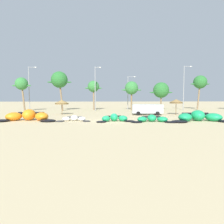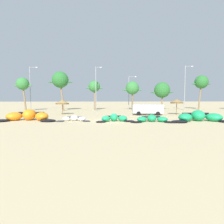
{
  "view_description": "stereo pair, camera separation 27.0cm",
  "coord_description": "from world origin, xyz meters",
  "px_view_note": "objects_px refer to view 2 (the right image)",
  "views": [
    {
      "loc": [
        -0.86,
        -24.86,
        2.98
      ],
      "look_at": [
        0.41,
        2.0,
        1.0
      ],
      "focal_mm": 30.97,
      "sensor_mm": 36.0,
      "label": 1
    },
    {
      "loc": [
        -0.59,
        -24.87,
        2.98
      ],
      "look_at": [
        0.41,
        2.0,
        1.0
      ],
      "focal_mm": 30.97,
      "sensor_mm": 36.0,
      "label": 2
    }
  ],
  "objects_px": {
    "beach_umbrella_near_van": "(62,102)",
    "palm_leftmost": "(23,84)",
    "kite_left": "(74,119)",
    "lamppost_east_center": "(130,91)",
    "palm_center_left": "(132,88)",
    "palm_center_right": "(162,90)",
    "lamppost_west": "(31,86)",
    "palm_right_of_gap": "(201,82)",
    "lamppost_east": "(185,86)",
    "kite_center": "(152,119)",
    "palm_left_of_gap": "(94,87)",
    "kite_right_of_center": "(199,117)",
    "kite_far_left": "(28,116)",
    "kite_left_of_center": "(114,118)",
    "beach_umbrella_middle": "(177,101)",
    "parked_van": "(147,109)",
    "lamppost_west_center": "(96,87)",
    "palm_left": "(60,80)"
  },
  "relations": [
    {
      "from": "beach_umbrella_near_van",
      "to": "lamppost_east",
      "type": "xyz_separation_m",
      "value": [
        26.99,
        11.56,
        3.69
      ]
    },
    {
      "from": "kite_left_of_center",
      "to": "palm_center_right",
      "type": "distance_m",
      "value": 27.13
    },
    {
      "from": "kite_far_left",
      "to": "palm_center_left",
      "type": "relative_size",
      "value": 1.23
    },
    {
      "from": "palm_leftmost",
      "to": "palm_left",
      "type": "bearing_deg",
      "value": 6.23
    },
    {
      "from": "palm_leftmost",
      "to": "palm_right_of_gap",
      "type": "bearing_deg",
      "value": 5.49
    },
    {
      "from": "kite_center",
      "to": "palm_leftmost",
      "type": "relative_size",
      "value": 0.78
    },
    {
      "from": "palm_center_left",
      "to": "kite_left_of_center",
      "type": "bearing_deg",
      "value": -103.86
    },
    {
      "from": "beach_umbrella_near_van",
      "to": "lamppost_west",
      "type": "xyz_separation_m",
      "value": [
        -9.95,
        12.05,
        3.49
      ]
    },
    {
      "from": "palm_leftmost",
      "to": "palm_left",
      "type": "xyz_separation_m",
      "value": [
        8.03,
        0.88,
        1.04
      ]
    },
    {
      "from": "lamppost_east",
      "to": "lamppost_west",
      "type": "bearing_deg",
      "value": 179.24
    },
    {
      "from": "lamppost_east_center",
      "to": "beach_umbrella_near_van",
      "type": "bearing_deg",
      "value": -132.85
    },
    {
      "from": "parked_van",
      "to": "lamppost_east_center",
      "type": "distance_m",
      "value": 16.83
    },
    {
      "from": "palm_center_right",
      "to": "lamppost_west",
      "type": "height_order",
      "value": "lamppost_west"
    },
    {
      "from": "lamppost_west",
      "to": "kite_left_of_center",
      "type": "bearing_deg",
      "value": -50.17
    },
    {
      "from": "kite_right_of_center",
      "to": "beach_umbrella_near_van",
      "type": "xyz_separation_m",
      "value": [
        -19.57,
        10.63,
        1.69
      ]
    },
    {
      "from": "palm_left_of_gap",
      "to": "palm_right_of_gap",
      "type": "distance_m",
      "value": 26.64
    },
    {
      "from": "kite_left",
      "to": "kite_left_of_center",
      "type": "distance_m",
      "value": 5.23
    },
    {
      "from": "parked_van",
      "to": "lamppost_east_center",
      "type": "relative_size",
      "value": 0.63
    },
    {
      "from": "kite_left",
      "to": "palm_center_left",
      "type": "distance_m",
      "value": 24.0
    },
    {
      "from": "kite_center",
      "to": "palm_left_of_gap",
      "type": "distance_m",
      "value": 25.37
    },
    {
      "from": "kite_right_of_center",
      "to": "beach_umbrella_middle",
      "type": "relative_size",
      "value": 3.11
    },
    {
      "from": "lamppost_west",
      "to": "lamppost_east_center",
      "type": "distance_m",
      "value": 24.05
    },
    {
      "from": "beach_umbrella_near_van",
      "to": "lamppost_east",
      "type": "relative_size",
      "value": 0.24
    },
    {
      "from": "palm_left_of_gap",
      "to": "lamppost_west_center",
      "type": "bearing_deg",
      "value": -75.7
    },
    {
      "from": "palm_center_left",
      "to": "lamppost_east",
      "type": "relative_size",
      "value": 0.65
    },
    {
      "from": "kite_left",
      "to": "lamppost_east_center",
      "type": "distance_m",
      "value": 27.1
    },
    {
      "from": "kite_center",
      "to": "palm_left_of_gap",
      "type": "height_order",
      "value": "palm_left_of_gap"
    },
    {
      "from": "kite_right_of_center",
      "to": "lamppost_east_center",
      "type": "bearing_deg",
      "value": 102.48
    },
    {
      "from": "beach_umbrella_middle",
      "to": "palm_center_right",
      "type": "relative_size",
      "value": 0.4
    },
    {
      "from": "palm_center_left",
      "to": "lamppost_east_center",
      "type": "relative_size",
      "value": 0.81
    },
    {
      "from": "kite_far_left",
      "to": "palm_leftmost",
      "type": "relative_size",
      "value": 1.13
    },
    {
      "from": "kite_left_of_center",
      "to": "lamppost_east_center",
      "type": "height_order",
      "value": "lamppost_east_center"
    },
    {
      "from": "kite_right_of_center",
      "to": "palm_left",
      "type": "distance_m",
      "value": 30.8
    },
    {
      "from": "kite_left_of_center",
      "to": "kite_center",
      "type": "relative_size",
      "value": 0.87
    },
    {
      "from": "lamppost_east_center",
      "to": "kite_left",
      "type": "bearing_deg",
      "value": -112.75
    },
    {
      "from": "kite_left_of_center",
      "to": "lamppost_west_center",
      "type": "xyz_separation_m",
      "value": [
        -3.12,
        20.38,
        5.16
      ]
    },
    {
      "from": "kite_left",
      "to": "beach_umbrella_middle",
      "type": "distance_m",
      "value": 18.82
    },
    {
      "from": "palm_right_of_gap",
      "to": "lamppost_west",
      "type": "bearing_deg",
      "value": -178.64
    },
    {
      "from": "lamppost_east_center",
      "to": "kite_right_of_center",
      "type": "bearing_deg",
      "value": -77.52
    },
    {
      "from": "palm_center_left",
      "to": "lamppost_west_center",
      "type": "distance_m",
      "value": 8.58
    },
    {
      "from": "kite_right_of_center",
      "to": "lamppost_east",
      "type": "height_order",
      "value": "lamppost_east"
    },
    {
      "from": "beach_umbrella_near_van",
      "to": "beach_umbrella_middle",
      "type": "height_order",
      "value": "beach_umbrella_middle"
    },
    {
      "from": "palm_leftmost",
      "to": "lamppost_east",
      "type": "bearing_deg",
      "value": 3.92
    },
    {
      "from": "beach_umbrella_middle",
      "to": "parked_van",
      "type": "relative_size",
      "value": 0.51
    },
    {
      "from": "kite_left_of_center",
      "to": "palm_right_of_gap",
      "type": "xyz_separation_m",
      "value": [
        22.88,
        23.4,
        6.45
      ]
    },
    {
      "from": "beach_umbrella_near_van",
      "to": "palm_leftmost",
      "type": "distance_m",
      "value": 14.34
    },
    {
      "from": "palm_right_of_gap",
      "to": "lamppost_east",
      "type": "height_order",
      "value": "lamppost_east"
    },
    {
      "from": "beach_umbrella_near_van",
      "to": "palm_left_of_gap",
      "type": "bearing_deg",
      "value": 67.93
    },
    {
      "from": "kite_left",
      "to": "kite_far_left",
      "type": "bearing_deg",
      "value": 173.68
    },
    {
      "from": "lamppost_east",
      "to": "lamppost_east_center",
      "type": "bearing_deg",
      "value": 165.35
    }
  ]
}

